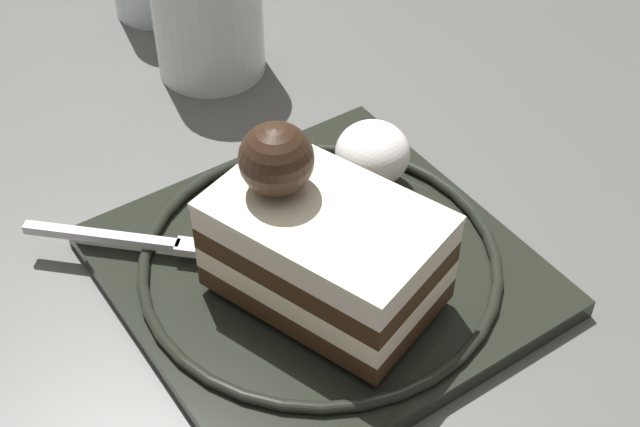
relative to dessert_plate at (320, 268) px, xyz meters
The scene contains 6 objects.
ground_plane 0.03m from the dessert_plate, 26.03° to the right, with size 2.40×2.40×0.00m, color #525250.
dessert_plate is the anchor object (origin of this frame).
cake_slice 0.05m from the dessert_plate, 70.08° to the left, with size 0.12×0.13×0.09m.
whipped_cream_dollop 0.07m from the dessert_plate, 136.52° to the right, with size 0.04×0.04×0.03m, color white.
fork 0.09m from the dessert_plate, 26.37° to the right, with size 0.11×0.07×0.00m.
drink_glass_near 0.21m from the dessert_plate, 90.94° to the right, with size 0.07×0.07×0.10m.
Camera 1 is at (0.10, 0.31, 0.35)m, focal length 50.60 mm.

